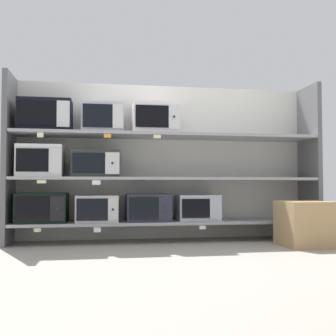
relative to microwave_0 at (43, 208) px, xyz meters
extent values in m
cube|color=gray|center=(1.29, -1.00, -0.37)|extent=(7.18, 6.00, 0.02)
cube|color=beige|center=(1.29, 0.26, 0.49)|extent=(3.38, 0.04, 1.71)
cube|color=#5B5B5E|center=(-0.33, 0.00, 0.49)|extent=(0.05, 0.48, 1.71)
cube|color=#5B5B5E|center=(2.91, 0.00, 0.49)|extent=(0.05, 0.48, 1.71)
cube|color=#99999E|center=(1.29, 0.00, -0.16)|extent=(3.18, 0.48, 0.03)
cube|color=black|center=(0.00, 0.00, 0.00)|extent=(0.49, 0.41, 0.30)
cube|color=black|center=(-0.06, -0.21, 0.00)|extent=(0.32, 0.01, 0.23)
cube|color=black|center=(0.17, -0.20, 0.00)|extent=(0.14, 0.01, 0.24)
cylinder|color=#262628|center=(0.17, -0.21, 0.00)|extent=(0.02, 0.01, 0.02)
cube|color=#BCB7B9|center=(0.54, 0.00, -0.01)|extent=(0.43, 0.40, 0.27)
cube|color=black|center=(0.50, -0.20, -0.01)|extent=(0.30, 0.01, 0.22)
cube|color=silver|center=(0.70, -0.20, -0.01)|extent=(0.10, 0.01, 0.22)
cylinder|color=#262628|center=(0.70, -0.21, -0.01)|extent=(0.02, 0.01, 0.02)
cube|color=#292939|center=(1.07, 0.00, -0.01)|extent=(0.46, 0.39, 0.28)
cube|color=black|center=(1.01, -0.20, -0.01)|extent=(0.30, 0.01, 0.23)
cube|color=#292939|center=(1.23, -0.19, -0.01)|extent=(0.13, 0.01, 0.23)
cylinder|color=#262628|center=(1.23, -0.20, -0.04)|extent=(0.02, 0.01, 0.02)
cylinder|color=#262628|center=(1.23, -0.20, 0.02)|extent=(0.02, 0.01, 0.02)
cube|color=#B1B9C3|center=(1.61, 0.00, -0.01)|extent=(0.45, 0.33, 0.27)
cube|color=black|center=(1.55, -0.17, -0.01)|extent=(0.29, 0.01, 0.20)
cube|color=#B1B9C3|center=(1.76, -0.17, -0.01)|extent=(0.12, 0.01, 0.22)
cube|color=beige|center=(-0.01, -0.24, -0.20)|extent=(0.07, 0.00, 0.03)
cube|color=white|center=(0.55, -0.24, -0.21)|extent=(0.07, 0.00, 0.05)
cube|color=white|center=(1.60, -0.24, -0.20)|extent=(0.07, 0.00, 0.04)
cube|color=#99999E|center=(1.29, 0.00, 0.30)|extent=(3.18, 0.48, 0.03)
cube|color=silver|center=(-0.02, 0.00, 0.47)|extent=(0.44, 0.38, 0.32)
cube|color=black|center=(-0.07, -0.19, 0.47)|extent=(0.30, 0.01, 0.23)
cube|color=silver|center=(0.13, -0.19, 0.47)|extent=(0.11, 0.01, 0.26)
cube|color=#29302B|center=(0.53, 0.00, 0.45)|extent=(0.49, 0.38, 0.27)
cube|color=black|center=(0.46, -0.19, 0.45)|extent=(0.32, 0.01, 0.20)
cube|color=silver|center=(0.69, -0.19, 0.45)|extent=(0.14, 0.01, 0.22)
cylinder|color=#262628|center=(0.69, -0.20, 0.45)|extent=(0.02, 0.01, 0.02)
cube|color=beige|center=(0.02, -0.24, 0.26)|extent=(0.09, 0.00, 0.03)
cube|color=white|center=(0.54, -0.24, 0.25)|extent=(0.08, 0.00, 0.04)
cube|color=#99999E|center=(1.29, 0.00, 0.75)|extent=(3.18, 0.48, 0.03)
cube|color=black|center=(0.02, 0.00, 0.93)|extent=(0.53, 0.33, 0.33)
cube|color=black|center=(-0.04, -0.17, 0.93)|extent=(0.37, 0.01, 0.24)
cube|color=silver|center=(0.21, -0.17, 0.93)|extent=(0.12, 0.01, 0.26)
cube|color=#B0B6C2|center=(0.59, 0.00, 0.92)|extent=(0.42, 0.34, 0.31)
cube|color=black|center=(0.54, -0.17, 0.92)|extent=(0.30, 0.01, 0.23)
cube|color=silver|center=(0.74, -0.17, 0.92)|extent=(0.10, 0.01, 0.24)
cube|color=silver|center=(1.14, 0.00, 0.93)|extent=(0.48, 0.36, 0.32)
cube|color=black|center=(1.09, -0.18, 0.93)|extent=(0.34, 0.01, 0.23)
cube|color=silver|center=(1.32, -0.18, 0.93)|extent=(0.11, 0.01, 0.26)
cylinder|color=#262628|center=(1.32, -0.19, 0.93)|extent=(0.02, 0.01, 0.02)
cube|color=beige|center=(0.00, -0.24, 0.71)|extent=(0.06, 0.00, 0.05)
cube|color=orange|center=(0.64, -0.24, 0.72)|extent=(0.07, 0.00, 0.04)
cube|color=beige|center=(1.14, -0.24, 0.72)|extent=(0.07, 0.00, 0.04)
cube|color=tan|center=(2.55, -0.57, -0.15)|extent=(0.46, 0.46, 0.43)
camera|label=1|loc=(0.58, -4.34, 0.22)|focal=44.21mm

